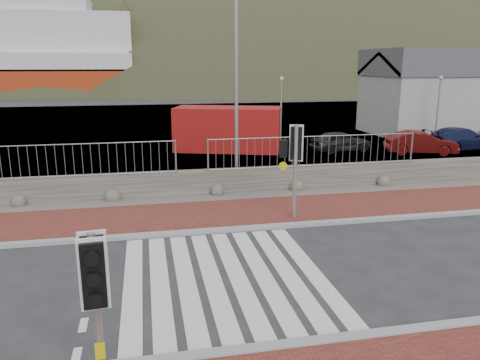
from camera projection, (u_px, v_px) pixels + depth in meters
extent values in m
plane|color=#28282B|center=(225.00, 277.00, 10.95)|extent=(220.00, 220.00, 0.00)
cube|color=brown|center=(201.00, 216.00, 15.21)|extent=(40.00, 3.00, 0.08)
cube|color=gray|center=(254.00, 350.00, 8.08)|extent=(40.00, 0.25, 0.12)
cube|color=gray|center=(208.00, 231.00, 13.78)|extent=(40.00, 0.25, 0.12)
cube|color=silver|center=(133.00, 285.00, 10.54)|extent=(0.42, 5.60, 0.01)
cube|color=silver|center=(160.00, 283.00, 10.65)|extent=(0.42, 5.60, 0.01)
cube|color=silver|center=(186.00, 280.00, 10.77)|extent=(0.42, 5.60, 0.01)
cube|color=silver|center=(212.00, 278.00, 10.89)|extent=(0.42, 5.60, 0.01)
cube|color=silver|center=(237.00, 276.00, 11.00)|extent=(0.42, 5.60, 0.01)
cube|color=silver|center=(262.00, 273.00, 11.12)|extent=(0.42, 5.60, 0.01)
cube|color=silver|center=(286.00, 271.00, 11.23)|extent=(0.42, 5.60, 0.01)
cube|color=silver|center=(310.00, 269.00, 11.35)|extent=(0.42, 5.60, 0.01)
cube|color=#59544C|center=(195.00, 199.00, 17.12)|extent=(40.00, 1.50, 0.06)
cube|color=#4B453E|center=(192.00, 183.00, 17.77)|extent=(40.00, 0.60, 0.90)
cylinder|color=gray|center=(54.00, 145.00, 16.30)|extent=(8.40, 0.04, 0.04)
cylinder|color=gray|center=(176.00, 157.00, 17.26)|extent=(0.07, 0.07, 1.20)
cylinder|color=gray|center=(315.00, 136.00, 18.16)|extent=(8.40, 0.04, 0.04)
cylinder|color=gray|center=(208.00, 156.00, 17.49)|extent=(0.07, 0.07, 1.20)
cylinder|color=gray|center=(412.00, 148.00, 19.12)|extent=(0.07, 0.07, 1.20)
cube|color=#4C4C4F|center=(166.00, 125.00, 37.46)|extent=(120.00, 40.00, 0.50)
cube|color=#3F4C54|center=(155.00, 96.00, 70.72)|extent=(220.00, 50.00, 0.05)
cube|color=silver|center=(29.00, 34.00, 69.79)|extent=(30.00, 12.00, 6.00)
cube|color=silver|center=(26.00, 6.00, 68.82)|extent=(18.00, 10.00, 2.50)
cube|color=#9E9E99|center=(454.00, 104.00, 33.25)|extent=(12.00, 6.00, 4.00)
cube|color=#4C4C51|center=(459.00, 62.00, 32.54)|extent=(12.20, 6.20, 1.80)
ellipsoid|color=#2A311D|center=(82.00, 187.00, 96.44)|extent=(106.40, 68.40, 76.00)
ellipsoid|color=#2A311D|center=(290.00, 202.00, 106.63)|extent=(140.00, 90.00, 100.00)
ellipsoid|color=#2A311D|center=(468.00, 168.00, 113.89)|extent=(112.00, 72.00, 80.00)
cylinder|color=gray|center=(98.00, 325.00, 6.47)|extent=(0.11, 0.11, 2.70)
cube|color=#C3B20B|center=(100.00, 346.00, 6.56)|extent=(0.14, 0.09, 0.21)
cube|color=black|center=(94.00, 270.00, 6.27)|extent=(0.40, 0.26, 1.01)
sphere|color=#0CE53F|center=(95.00, 290.00, 6.34)|extent=(0.14, 0.14, 0.14)
cylinder|color=gray|center=(295.00, 173.00, 14.59)|extent=(0.12, 0.12, 3.05)
cube|color=#C3B20B|center=(295.00, 185.00, 14.68)|extent=(0.17, 0.14, 0.24)
cube|color=black|center=(296.00, 144.00, 14.36)|extent=(0.50, 0.40, 1.15)
sphere|color=#0CE53F|center=(296.00, 154.00, 14.44)|extent=(0.16, 0.16, 0.16)
cube|color=black|center=(284.00, 149.00, 14.46)|extent=(0.29, 0.25, 0.55)
cylinder|color=gray|center=(236.00, 83.00, 18.01)|extent=(0.14, 0.14, 8.23)
cube|color=#A01113|center=(228.00, 129.00, 26.58)|extent=(6.36, 4.18, 2.45)
imported|color=black|center=(341.00, 141.00, 26.34)|extent=(3.56, 1.72, 1.17)
imported|color=#4F0C0B|center=(421.00, 143.00, 25.58)|extent=(4.02, 2.33, 1.25)
imported|color=#13183C|center=(460.00, 139.00, 26.77)|extent=(4.83, 2.94, 1.31)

